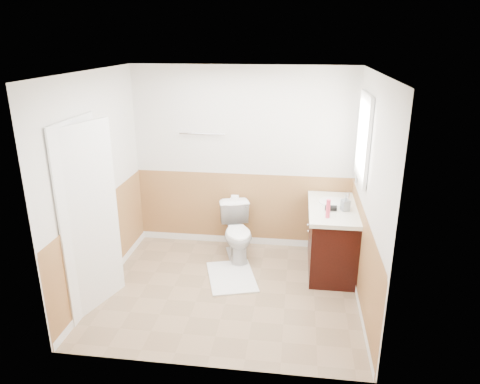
# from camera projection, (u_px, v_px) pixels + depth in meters

# --- Properties ---
(floor) EXTENTS (3.00, 3.00, 0.00)m
(floor) POSITION_uv_depth(u_px,v_px,m) (229.00, 290.00, 5.24)
(floor) COLOR #8C7051
(floor) RESTS_ON ground
(ceiling) EXTENTS (3.00, 3.00, 0.00)m
(ceiling) POSITION_uv_depth(u_px,v_px,m) (227.00, 72.00, 4.40)
(ceiling) COLOR white
(ceiling) RESTS_ON floor
(wall_back) EXTENTS (3.00, 0.00, 3.00)m
(wall_back) POSITION_uv_depth(u_px,v_px,m) (243.00, 159.00, 6.04)
(wall_back) COLOR silver
(wall_back) RESTS_ON floor
(wall_front) EXTENTS (3.00, 0.00, 3.00)m
(wall_front) POSITION_uv_depth(u_px,v_px,m) (203.00, 243.00, 3.60)
(wall_front) COLOR silver
(wall_front) RESTS_ON floor
(wall_left) EXTENTS (0.00, 3.00, 3.00)m
(wall_left) POSITION_uv_depth(u_px,v_px,m) (97.00, 185.00, 5.01)
(wall_left) COLOR silver
(wall_left) RESTS_ON floor
(wall_right) EXTENTS (0.00, 3.00, 3.00)m
(wall_right) POSITION_uv_depth(u_px,v_px,m) (369.00, 197.00, 4.63)
(wall_right) COLOR silver
(wall_right) RESTS_ON floor
(wainscot_back) EXTENTS (3.00, 0.00, 3.00)m
(wainscot_back) POSITION_uv_depth(u_px,v_px,m) (243.00, 211.00, 6.27)
(wainscot_back) COLOR #AB7144
(wainscot_back) RESTS_ON floor
(wainscot_front) EXTENTS (3.00, 0.00, 3.00)m
(wainscot_front) POSITION_uv_depth(u_px,v_px,m) (206.00, 320.00, 3.86)
(wainscot_front) COLOR #AB7144
(wainscot_front) RESTS_ON floor
(wainscot_left) EXTENTS (0.00, 2.60, 2.60)m
(wainscot_left) POSITION_uv_depth(u_px,v_px,m) (105.00, 245.00, 5.25)
(wainscot_left) COLOR #AB7144
(wainscot_left) RESTS_ON floor
(wainscot_right) EXTENTS (0.00, 2.60, 2.60)m
(wainscot_right) POSITION_uv_depth(u_px,v_px,m) (361.00, 260.00, 4.88)
(wainscot_right) COLOR #AB7144
(wainscot_right) RESTS_ON floor
(toilet) EXTENTS (0.60, 0.80, 0.73)m
(toilet) POSITION_uv_depth(u_px,v_px,m) (238.00, 233.00, 5.90)
(toilet) COLOR white
(toilet) RESTS_ON floor
(bath_mat) EXTENTS (0.76, 0.93, 0.02)m
(bath_mat) POSITION_uv_depth(u_px,v_px,m) (232.00, 277.00, 5.51)
(bath_mat) COLOR white
(bath_mat) RESTS_ON floor
(vanity_cabinet) EXTENTS (0.55, 1.10, 0.80)m
(vanity_cabinet) POSITION_uv_depth(u_px,v_px,m) (332.00, 240.00, 5.60)
(vanity_cabinet) COLOR black
(vanity_cabinet) RESTS_ON floor
(vanity_knob_left) EXTENTS (0.03, 0.03, 0.03)m
(vanity_knob_left) POSITION_uv_depth(u_px,v_px,m) (308.00, 231.00, 5.49)
(vanity_knob_left) COLOR silver
(vanity_knob_left) RESTS_ON vanity_cabinet
(vanity_knob_right) EXTENTS (0.03, 0.03, 0.03)m
(vanity_knob_right) POSITION_uv_depth(u_px,v_px,m) (308.00, 225.00, 5.68)
(vanity_knob_right) COLOR silver
(vanity_knob_right) RESTS_ON vanity_cabinet
(countertop) EXTENTS (0.60, 1.15, 0.05)m
(countertop) POSITION_uv_depth(u_px,v_px,m) (333.00, 209.00, 5.46)
(countertop) COLOR white
(countertop) RESTS_ON vanity_cabinet
(sink_basin) EXTENTS (0.36, 0.36, 0.02)m
(sink_basin) POSITION_uv_depth(u_px,v_px,m) (333.00, 202.00, 5.59)
(sink_basin) COLOR white
(sink_basin) RESTS_ON countertop
(faucet) EXTENTS (0.02, 0.02, 0.14)m
(faucet) POSITION_uv_depth(u_px,v_px,m) (348.00, 198.00, 5.54)
(faucet) COLOR silver
(faucet) RESTS_ON countertop
(lotion_bottle) EXTENTS (0.05, 0.05, 0.22)m
(lotion_bottle) POSITION_uv_depth(u_px,v_px,m) (328.00, 209.00, 5.10)
(lotion_bottle) COLOR #E93C5B
(lotion_bottle) RESTS_ON countertop
(soap_dispenser) EXTENTS (0.12, 0.12, 0.20)m
(soap_dispenser) POSITION_uv_depth(u_px,v_px,m) (345.00, 203.00, 5.31)
(soap_dispenser) COLOR gray
(soap_dispenser) RESTS_ON countertop
(hair_dryer_body) EXTENTS (0.14, 0.07, 0.07)m
(hair_dryer_body) POSITION_uv_depth(u_px,v_px,m) (331.00, 208.00, 5.33)
(hair_dryer_body) COLOR black
(hair_dryer_body) RESTS_ON countertop
(hair_dryer_handle) EXTENTS (0.03, 0.03, 0.07)m
(hair_dryer_handle) POSITION_uv_depth(u_px,v_px,m) (328.00, 210.00, 5.35)
(hair_dryer_handle) COLOR black
(hair_dryer_handle) RESTS_ON countertop
(mirror_panel) EXTENTS (0.02, 0.35, 0.90)m
(mirror_panel) POSITION_uv_depth(u_px,v_px,m) (357.00, 145.00, 5.57)
(mirror_panel) COLOR silver
(mirror_panel) RESTS_ON wall_right
(window_frame) EXTENTS (0.04, 0.80, 1.00)m
(window_frame) POSITION_uv_depth(u_px,v_px,m) (363.00, 138.00, 5.02)
(window_frame) COLOR white
(window_frame) RESTS_ON wall_right
(window_glass) EXTENTS (0.01, 0.70, 0.90)m
(window_glass) POSITION_uv_depth(u_px,v_px,m) (365.00, 138.00, 5.02)
(window_glass) COLOR white
(window_glass) RESTS_ON wall_right
(door) EXTENTS (0.29, 0.78, 2.04)m
(door) POSITION_uv_depth(u_px,v_px,m) (90.00, 219.00, 4.65)
(door) COLOR white
(door) RESTS_ON wall_left
(door_frame) EXTENTS (0.02, 0.92, 2.10)m
(door_frame) POSITION_uv_depth(u_px,v_px,m) (83.00, 218.00, 4.66)
(door_frame) COLOR white
(door_frame) RESTS_ON wall_left
(door_knob) EXTENTS (0.06, 0.06, 0.06)m
(door_knob) POSITION_uv_depth(u_px,v_px,m) (109.00, 214.00, 4.97)
(door_knob) COLOR silver
(door_knob) RESTS_ON door
(towel_bar) EXTENTS (0.62, 0.02, 0.02)m
(towel_bar) POSITION_uv_depth(u_px,v_px,m) (202.00, 134.00, 5.94)
(towel_bar) COLOR silver
(towel_bar) RESTS_ON wall_back
(tp_holder_bar) EXTENTS (0.14, 0.02, 0.02)m
(tp_holder_bar) POSITION_uv_depth(u_px,v_px,m) (235.00, 199.00, 6.16)
(tp_holder_bar) COLOR silver
(tp_holder_bar) RESTS_ON wall_back
(tp_roll) EXTENTS (0.10, 0.11, 0.11)m
(tp_roll) POSITION_uv_depth(u_px,v_px,m) (235.00, 199.00, 6.16)
(tp_roll) COLOR white
(tp_roll) RESTS_ON tp_holder_bar
(tp_sheet) EXTENTS (0.10, 0.01, 0.16)m
(tp_sheet) POSITION_uv_depth(u_px,v_px,m) (235.00, 206.00, 6.20)
(tp_sheet) COLOR white
(tp_sheet) RESTS_ON tp_roll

